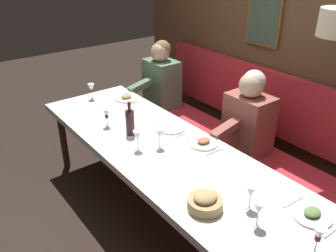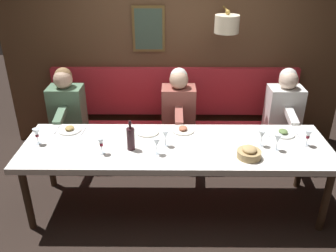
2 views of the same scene
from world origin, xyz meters
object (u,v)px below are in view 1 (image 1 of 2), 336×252
Objects in this scene: wine_glass_0 at (138,136)px; wine_bottle at (130,122)px; wine_glass_4 at (251,192)px; wine_glass_5 at (319,235)px; wine_glass_2 at (259,209)px; wine_glass_6 at (160,134)px; dining_table at (169,158)px; wine_glass_3 at (106,114)px; diner_middle at (161,77)px; bread_bowl at (205,202)px; diner_near at (249,116)px; wine_glass_1 at (91,88)px.

wine_glass_0 is 0.55× the size of wine_bottle.
wine_glass_4 is 1.00× the size of wine_glass_5.
wine_glass_2 is 1.00× the size of wine_glass_6.
wine_glass_6 is at bearing 97.91° from dining_table.
dining_table is at bearing -76.43° from wine_glass_3.
dining_table is 10.06× the size of wine_bottle.
diner_middle is at bearing 66.72° from wine_glass_2.
wine_glass_3 is at bearing 87.33° from bread_bowl.
wine_glass_5 is at bearing -87.07° from wine_bottle.
wine_glass_2 and wine_glass_4 have the same top height.
diner_near is 1.34m from wine_glass_2.
wine_glass_2 and wine_glass_5 have the same top height.
wine_glass_2 and wine_glass_6 have the same top height.
wine_glass_5 is 1.00× the size of wine_glass_6.
wine_glass_6 is at bearing -77.40° from wine_bottle.
diner_near is at bearing -58.04° from wine_glass_1.
wine_glass_1 is 0.55× the size of wine_bottle.
wine_glass_0 is 1.00× the size of wine_glass_6.
wine_glass_2 is 0.75× the size of bread_bowl.
dining_table is at bearing -82.09° from wine_glass_6.
wine_glass_4 is (-0.01, -0.83, 0.17)m from dining_table.
wine_glass_0 and wine_glass_2 have the same top height.
wine_glass_4 and wine_glass_6 have the same top height.
wine_glass_1 is at bearing 83.18° from bread_bowl.
wine_bottle is at bearing 82.51° from bread_bowl.
wine_glass_4 is at bearing -90.47° from wine_glass_1.
wine_glass_4 is 0.55× the size of wine_bottle.
diner_middle is 4.82× the size of wine_glass_4.
wine_glass_1 is at bearing 121.96° from diner_near.
diner_middle reaches higher than wine_glass_0.
wine_glass_1 is 0.93m from wine_bottle.
wine_glass_2 is 0.33m from bread_bowl.
wine_glass_0 is 1.00× the size of wine_glass_1.
wine_glass_1 is 2.04m from bread_bowl.
wine_glass_6 is 0.75× the size of bread_bowl.
wine_glass_2 is 1.06m from wine_glass_6.
wine_glass_3 is at bearing 104.53° from wine_glass_6.
wine_glass_0 is at bearing -98.85° from wine_glass_1.
wine_glass_3 is (-1.05, -0.61, 0.04)m from diner_middle.
wine_glass_1 is (0.18, 1.17, -0.00)m from wine_glass_0.
bread_bowl is at bearing -105.78° from wine_glass_6.
diner_middle is 1.21m from wine_glass_3.
diner_middle is at bearing 53.25° from wine_glass_6.
wine_glass_1 is at bearing 176.50° from diner_middle.
wine_glass_1 and wine_glass_2 have the same top height.
wine_glass_2 is at bearing -87.31° from wine_glass_3.
diner_middle reaches higher than wine_glass_3.
wine_glass_1 is at bearing 89.53° from wine_glass_4.
wine_glass_4 is at bearing -86.36° from wine_bottle.
wine_glass_3 and wine_glass_6 have the same top height.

